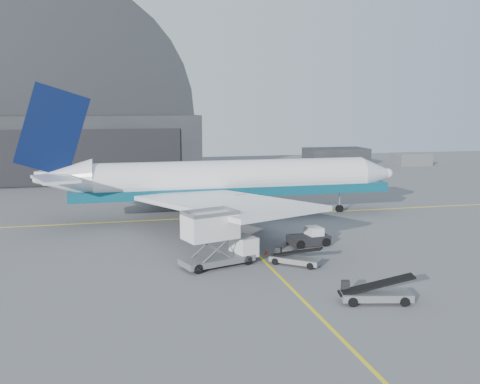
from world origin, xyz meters
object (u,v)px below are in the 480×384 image
object	(u,v)px
pushback_tug	(310,238)
belt_loader_a	(375,294)
belt_loader_b	(295,259)
airliner	(219,181)
catering_truck	(216,240)

from	to	relation	value
pushback_tug	belt_loader_a	xyz separation A→B (m)	(-1.19, -15.88, -0.07)
pushback_tug	belt_loader_b	distance (m)	7.09
belt_loader_a	pushback_tug	bearing A→B (deg)	98.09
belt_loader_a	belt_loader_b	bearing A→B (deg)	116.50
airliner	pushback_tug	distance (m)	16.59
catering_truck	belt_loader_b	size ratio (longest dim) A/B	1.65
airliner	catering_truck	world-z (taller)	airliner
belt_loader_b	catering_truck	bearing A→B (deg)	-151.14
airliner	pushback_tug	size ratio (longest dim) A/B	11.26
catering_truck	belt_loader_a	xyz separation A→B (m)	(9.11, -11.02, -1.71)
catering_truck	pushback_tug	distance (m)	11.51
airliner	catering_truck	bearing A→B (deg)	-102.07
airliner	catering_truck	distance (m)	20.37
catering_truck	pushback_tug	xyz separation A→B (m)	(10.31, 4.85, -1.64)
pushback_tug	belt_loader_b	xyz separation A→B (m)	(-3.66, -6.07, -0.14)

